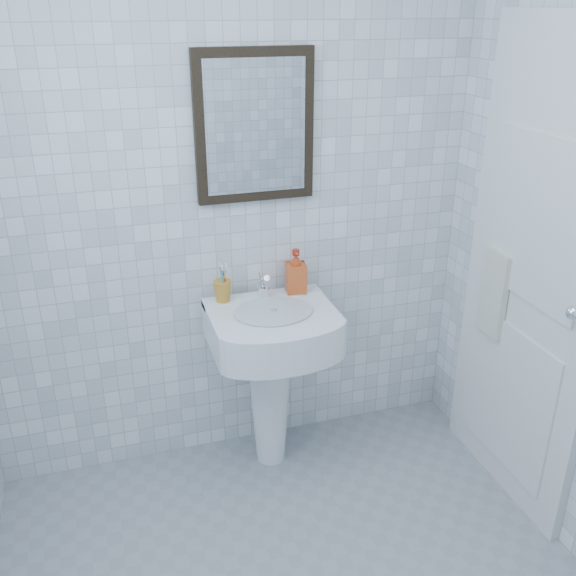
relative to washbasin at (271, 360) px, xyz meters
name	(u,v)px	position (x,y,z in m)	size (l,w,h in m)	color
wall_back	(229,199)	(-0.11, 0.22, 0.69)	(2.20, 0.02, 2.50)	white
washbasin	(271,360)	(0.00, 0.00, 0.00)	(0.54, 0.39, 0.83)	white
faucet	(264,287)	(0.00, 0.10, 0.31)	(0.05, 0.11, 0.13)	white
toothbrush_cup	(223,291)	(-0.18, 0.12, 0.31)	(0.08, 0.08, 0.09)	#C48528
soap_dispenser	(296,271)	(0.15, 0.12, 0.36)	(0.09, 0.09, 0.20)	red
wall_mirror	(255,127)	(0.00, 0.20, 0.99)	(0.50, 0.04, 0.62)	black
bathroom_door	(531,280)	(0.97, -0.43, 0.44)	(0.04, 0.80, 2.00)	silver
towel_ring	(503,254)	(0.95, -0.26, 0.49)	(0.18, 0.18, 0.01)	white
hand_towel	(493,294)	(0.93, -0.26, 0.31)	(0.03, 0.16, 0.38)	beige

